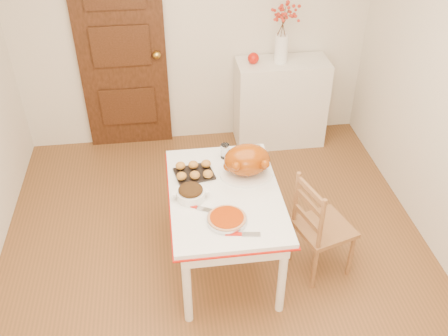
{
  "coord_description": "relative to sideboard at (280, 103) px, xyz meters",
  "views": [
    {
      "loc": [
        -0.33,
        -2.67,
        2.97
      ],
      "look_at": [
        0.05,
        0.14,
        0.89
      ],
      "focal_mm": 40.07,
      "sensor_mm": 36.0,
      "label": 1
    }
  ],
  "objects": [
    {
      "name": "pumpkin_pie",
      "position": [
        -0.84,
        -2.0,
        0.28
      ],
      "size": [
        0.32,
        0.32,
        0.06
      ],
      "primitive_type": "cylinder",
      "rotation": [
        0.0,
        0.0,
        0.22
      ],
      "color": "#8E2700",
      "rests_on": "kitchen_table"
    },
    {
      "name": "door_back",
      "position": [
        -1.56,
        0.19,
        0.57
      ],
      "size": [
        0.85,
        0.06,
        2.06
      ],
      "primitive_type": "cube",
      "color": "black",
      "rests_on": "ground"
    },
    {
      "name": "turkey_platter",
      "position": [
        -0.62,
        -1.51,
        0.38
      ],
      "size": [
        0.45,
        0.38,
        0.25
      ],
      "primitive_type": null,
      "rotation": [
        0.0,
        0.0,
        0.18
      ],
      "color": "#983403",
      "rests_on": "kitchen_table"
    },
    {
      "name": "floor",
      "position": [
        -0.86,
        -1.78,
        -0.46
      ],
      "size": [
        3.5,
        4.0,
        0.0
      ],
      "primitive_type": "cube",
      "color": "brown",
      "rests_on": "ground"
    },
    {
      "name": "sideboard",
      "position": [
        0.0,
        0.0,
        0.0
      ],
      "size": [
        0.91,
        0.41,
        0.91
      ],
      "primitive_type": "cube",
      "color": "silver",
      "rests_on": "floor"
    },
    {
      "name": "shaker_pair",
      "position": [
        -0.52,
        -1.27,
        0.3
      ],
      "size": [
        0.1,
        0.05,
        0.09
      ],
      "primitive_type": null,
      "rotation": [
        0.0,
        0.0,
        -0.11
      ],
      "color": "white",
      "rests_on": "kitchen_table"
    },
    {
      "name": "carving_knife",
      "position": [
        -0.99,
        -1.85,
        0.26
      ],
      "size": [
        0.27,
        0.18,
        0.01
      ],
      "primitive_type": null,
      "rotation": [
        0.0,
        0.0,
        -0.47
      ],
      "color": "silver",
      "rests_on": "kitchen_table"
    },
    {
      "name": "pie_server",
      "position": [
        -0.75,
        -2.14,
        0.26
      ],
      "size": [
        0.24,
        0.1,
        0.01
      ],
      "primitive_type": null,
      "rotation": [
        0.0,
        0.0,
        -0.15
      ],
      "color": "silver",
      "rests_on": "kitchen_table"
    },
    {
      "name": "wall_back",
      "position": [
        -0.86,
        0.22,
        0.79
      ],
      "size": [
        3.5,
        0.0,
        2.5
      ],
      "primitive_type": "cube",
      "color": "beige",
      "rests_on": "ground"
    },
    {
      "name": "chair_oak",
      "position": [
        -0.08,
        -1.83,
        -0.03
      ],
      "size": [
        0.47,
        0.47,
        0.86
      ],
      "primitive_type": null,
      "rotation": [
        0.0,
        0.0,
        1.87
      ],
      "color": "brown",
      "rests_on": "floor"
    },
    {
      "name": "kitchen_table",
      "position": [
        -0.81,
        -1.69,
        -0.1
      ],
      "size": [
        0.81,
        1.19,
        0.71
      ],
      "primitive_type": null,
      "color": "white",
      "rests_on": "floor"
    },
    {
      "name": "rolls_tray",
      "position": [
        -1.01,
        -1.45,
        0.29
      ],
      "size": [
        0.31,
        0.27,
        0.07
      ],
      "primitive_type": null,
      "rotation": [
        0.0,
        0.0,
        0.19
      ],
      "color": "gold",
      "rests_on": "kitchen_table"
    },
    {
      "name": "stuffing_dish",
      "position": [
        -1.06,
        -1.72,
        0.3
      ],
      "size": [
        0.27,
        0.21,
        0.1
      ],
      "primitive_type": null,
      "rotation": [
        0.0,
        0.0,
        -0.05
      ],
      "color": "#381E09",
      "rests_on": "kitchen_table"
    },
    {
      "name": "drinking_glass",
      "position": [
        -0.75,
        -1.26,
        0.31
      ],
      "size": [
        0.08,
        0.08,
        0.12
      ],
      "primitive_type": "cylinder",
      "rotation": [
        0.0,
        0.0,
        -0.21
      ],
      "color": "white",
      "rests_on": "kitchen_table"
    },
    {
      "name": "apple",
      "position": [
        -0.3,
        0.0,
        0.51
      ],
      "size": [
        0.11,
        0.11,
        0.11
      ],
      "primitive_type": "sphere",
      "color": "#BE1408",
      "rests_on": "sideboard"
    },
    {
      "name": "berry_vase",
      "position": [
        -0.03,
        0.0,
        0.74
      ],
      "size": [
        0.3,
        0.3,
        0.57
      ],
      "primitive_type": null,
      "color": "white",
      "rests_on": "sideboard"
    }
  ]
}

